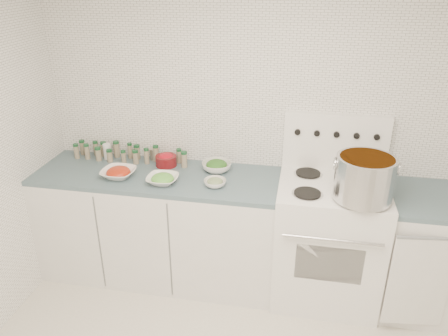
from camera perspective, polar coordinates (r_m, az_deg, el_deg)
room_walls at (r=1.82m, az=2.47°, el=-0.15°), size 3.54×3.04×2.52m
counter_left at (r=3.55m, az=-8.35°, el=-7.36°), size 1.85×0.62×0.90m
stove at (r=3.37m, az=13.37°, el=-8.80°), size 0.76×0.70×1.36m
counter_right at (r=3.55m, az=26.82°, el=-10.08°), size 0.89×0.68×0.90m
stock_pot at (r=2.94m, az=17.88°, el=-1.08°), size 0.40×0.38×0.29m
bowl_tomato at (r=3.33m, az=-13.62°, el=-0.59°), size 0.26×0.26×0.08m
bowl_snowpea at (r=3.18m, az=-8.03°, el=-1.44°), size 0.23×0.23×0.08m
bowl_broccoli at (r=3.33m, az=-0.97°, el=0.28°), size 0.30×0.30×0.09m
bowl_zucchini at (r=3.11m, az=-1.19°, el=-1.89°), size 0.20×0.20×0.06m
bowl_pepper at (r=3.45m, az=-7.58°, el=1.09°), size 0.17×0.17×0.10m
salt_canister at (r=3.66m, az=-15.00°, el=2.10°), size 0.07×0.07×0.13m
tin_can at (r=3.57m, az=-9.09°, el=1.81°), size 0.08×0.08×0.10m
spice_cluster at (r=3.61m, az=-13.06°, el=1.96°), size 0.95×0.15×0.14m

